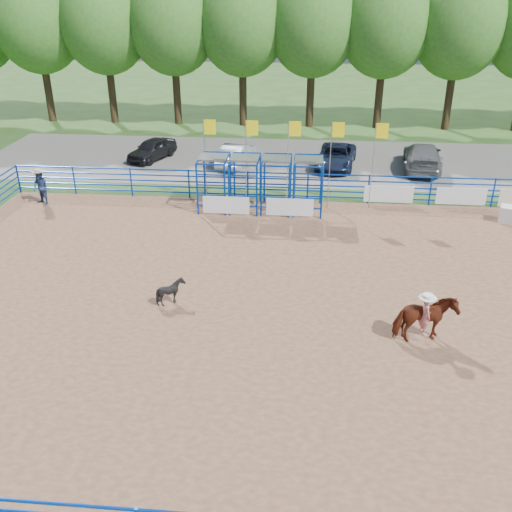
# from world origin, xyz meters

# --- Properties ---
(ground) EXTENTS (120.00, 120.00, 0.00)m
(ground) POSITION_xyz_m (0.00, 0.00, 0.00)
(ground) COLOR #395D25
(ground) RESTS_ON ground
(arena_dirt) EXTENTS (30.00, 20.00, 0.02)m
(arena_dirt) POSITION_xyz_m (0.00, 0.00, 0.01)
(arena_dirt) COLOR brown
(arena_dirt) RESTS_ON ground
(gravel_strip) EXTENTS (40.00, 10.00, 0.01)m
(gravel_strip) POSITION_xyz_m (0.00, 17.00, 0.01)
(gravel_strip) COLOR slate
(gravel_strip) RESTS_ON ground
(horse_and_rider) EXTENTS (2.01, 1.30, 2.30)m
(horse_and_rider) POSITION_xyz_m (3.67, -1.90, 0.88)
(horse_and_rider) COLOR maroon
(horse_and_rider) RESTS_ON arena_dirt
(calf) EXTENTS (0.98, 0.90, 0.94)m
(calf) POSITION_xyz_m (-4.60, -0.36, 0.49)
(calf) COLOR black
(calf) RESTS_ON arena_dirt
(spectator_cowboy) EXTENTS (1.05, 0.98, 1.77)m
(spectator_cowboy) POSITION_xyz_m (-13.09, 8.45, 0.91)
(spectator_cowboy) COLOR navy
(spectator_cowboy) RESTS_ON arena_dirt
(car_a) EXTENTS (2.78, 4.02, 1.27)m
(car_a) POSITION_xyz_m (-9.60, 16.53, 0.65)
(car_a) COLOR black
(car_a) RESTS_ON gravel_strip
(car_b) EXTENTS (2.15, 4.15, 1.30)m
(car_b) POSITION_xyz_m (-4.30, 15.80, 0.66)
(car_b) COLOR gray
(car_b) RESTS_ON gravel_strip
(car_c) EXTENTS (2.76, 4.83, 1.27)m
(car_c) POSITION_xyz_m (1.62, 15.96, 0.65)
(car_c) COLOR #151D35
(car_c) RESTS_ON gravel_strip
(car_d) EXTENTS (2.75, 5.37, 1.49)m
(car_d) POSITION_xyz_m (6.63, 16.00, 0.76)
(car_d) COLOR #59595B
(car_d) RESTS_ON gravel_strip
(perimeter_fence) EXTENTS (30.10, 20.10, 1.50)m
(perimeter_fence) POSITION_xyz_m (0.00, 0.00, 0.75)
(perimeter_fence) COLOR #0838AD
(perimeter_fence) RESTS_ON ground
(chute_assembly) EXTENTS (19.32, 2.41, 4.20)m
(chute_assembly) POSITION_xyz_m (-1.90, 8.84, 1.26)
(chute_assembly) COLOR #0838AD
(chute_assembly) RESTS_ON ground
(treeline) EXTENTS (56.40, 6.40, 11.24)m
(treeline) POSITION_xyz_m (0.00, 26.00, 7.53)
(treeline) COLOR #3F2B19
(treeline) RESTS_ON ground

